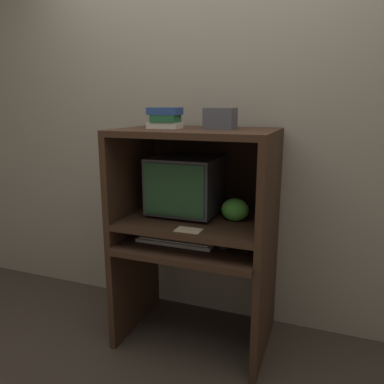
{
  "coord_description": "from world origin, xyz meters",
  "views": [
    {
      "loc": [
        0.74,
        -1.74,
        1.48
      ],
      "look_at": [
        -0.03,
        0.32,
        0.97
      ],
      "focal_mm": 35.0,
      "sensor_mm": 36.0,
      "label": 1
    }
  ],
  "objects_px": {
    "crt_monitor": "(186,184)",
    "mouse": "(223,247)",
    "keyboard": "(176,240)",
    "book_stack": "(165,118)",
    "snack_bag": "(235,210)",
    "storage_box": "(220,118)"
  },
  "relations": [
    {
      "from": "crt_monitor",
      "to": "mouse",
      "type": "relative_size",
      "value": 6.1
    },
    {
      "from": "crt_monitor",
      "to": "keyboard",
      "type": "bearing_deg",
      "value": -90.09
    },
    {
      "from": "crt_monitor",
      "to": "mouse",
      "type": "xyz_separation_m",
      "value": [
        0.3,
        -0.18,
        -0.31
      ]
    },
    {
      "from": "mouse",
      "to": "book_stack",
      "type": "height_order",
      "value": "book_stack"
    },
    {
      "from": "keyboard",
      "to": "book_stack",
      "type": "distance_m",
      "value": 0.73
    },
    {
      "from": "snack_bag",
      "to": "storage_box",
      "type": "relative_size",
      "value": 0.96
    },
    {
      "from": "keyboard",
      "to": "mouse",
      "type": "xyz_separation_m",
      "value": [
        0.3,
        -0.01,
        0.0
      ]
    },
    {
      "from": "keyboard",
      "to": "storage_box",
      "type": "height_order",
      "value": "storage_box"
    },
    {
      "from": "crt_monitor",
      "to": "keyboard",
      "type": "relative_size",
      "value": 0.89
    },
    {
      "from": "keyboard",
      "to": "snack_bag",
      "type": "bearing_deg",
      "value": 20.77
    },
    {
      "from": "mouse",
      "to": "storage_box",
      "type": "xyz_separation_m",
      "value": [
        -0.08,
        0.16,
        0.72
      ]
    },
    {
      "from": "crt_monitor",
      "to": "keyboard",
      "type": "distance_m",
      "value": 0.36
    },
    {
      "from": "mouse",
      "to": "storage_box",
      "type": "bearing_deg",
      "value": 115.67
    },
    {
      "from": "crt_monitor",
      "to": "storage_box",
      "type": "xyz_separation_m",
      "value": [
        0.22,
        -0.02,
        0.41
      ]
    },
    {
      "from": "snack_bag",
      "to": "book_stack",
      "type": "height_order",
      "value": "book_stack"
    },
    {
      "from": "keyboard",
      "to": "mouse",
      "type": "distance_m",
      "value": 0.3
    },
    {
      "from": "book_stack",
      "to": "mouse",
      "type": "bearing_deg",
      "value": -11.1
    },
    {
      "from": "keyboard",
      "to": "snack_bag",
      "type": "distance_m",
      "value": 0.4
    },
    {
      "from": "crt_monitor",
      "to": "book_stack",
      "type": "distance_m",
      "value": 0.43
    },
    {
      "from": "crt_monitor",
      "to": "snack_bag",
      "type": "relative_size",
      "value": 2.55
    },
    {
      "from": "book_stack",
      "to": "crt_monitor",
      "type": "bearing_deg",
      "value": 50.38
    },
    {
      "from": "mouse",
      "to": "book_stack",
      "type": "xyz_separation_m",
      "value": [
        -0.39,
        0.08,
        0.72
      ]
    }
  ]
}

